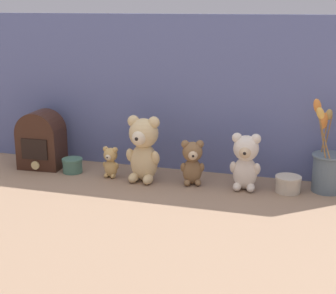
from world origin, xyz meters
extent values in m
plane|color=#8E7056|center=(0.00, 0.00, 0.00)|extent=(4.00, 4.00, 0.00)
cube|color=slate|center=(0.00, 0.17, 0.29)|extent=(1.66, 0.02, 0.58)
ellipsoid|color=#DBBC84|center=(-0.08, 0.00, 0.07)|extent=(0.11, 0.09, 0.14)
sphere|color=#DBBC84|center=(-0.08, 0.00, 0.18)|extent=(0.11, 0.11, 0.11)
sphere|color=beige|center=(-0.09, -0.04, 0.17)|extent=(0.05, 0.05, 0.05)
sphere|color=black|center=(-0.09, -0.06, 0.17)|extent=(0.01, 0.01, 0.01)
sphere|color=#DBBC84|center=(-0.05, 0.00, 0.22)|extent=(0.04, 0.04, 0.04)
sphere|color=#DBBC84|center=(-0.12, 0.00, 0.22)|extent=(0.04, 0.04, 0.04)
ellipsoid|color=#DBBC84|center=(-0.04, -0.01, 0.09)|extent=(0.03, 0.05, 0.06)
ellipsoid|color=#DBBC84|center=(-0.13, -0.01, 0.09)|extent=(0.03, 0.05, 0.06)
ellipsoid|color=#DBBC84|center=(-0.06, -0.03, 0.02)|extent=(0.04, 0.06, 0.03)
ellipsoid|color=#DBBC84|center=(-0.11, -0.03, 0.02)|extent=(0.04, 0.06, 0.03)
ellipsoid|color=beige|center=(0.28, 0.02, 0.06)|extent=(0.09, 0.07, 0.11)
sphere|color=beige|center=(0.28, 0.02, 0.15)|extent=(0.09, 0.09, 0.09)
sphere|color=#D1B289|center=(0.28, -0.02, 0.14)|extent=(0.04, 0.04, 0.04)
sphere|color=black|center=(0.28, -0.04, 0.14)|extent=(0.01, 0.01, 0.01)
sphere|color=beige|center=(0.31, 0.02, 0.18)|extent=(0.04, 0.04, 0.04)
sphere|color=beige|center=(0.25, 0.01, 0.18)|extent=(0.04, 0.04, 0.04)
ellipsoid|color=beige|center=(0.32, 0.01, 0.08)|extent=(0.03, 0.04, 0.05)
ellipsoid|color=beige|center=(0.24, 0.01, 0.08)|extent=(0.03, 0.04, 0.05)
ellipsoid|color=beige|center=(0.30, -0.01, 0.01)|extent=(0.03, 0.05, 0.03)
ellipsoid|color=beige|center=(0.26, -0.01, 0.01)|extent=(0.03, 0.05, 0.03)
ellipsoid|color=olive|center=(0.09, 0.01, 0.05)|extent=(0.08, 0.07, 0.09)
sphere|color=olive|center=(0.09, 0.01, 0.12)|extent=(0.07, 0.07, 0.07)
sphere|color=#D1B289|center=(0.10, -0.01, 0.11)|extent=(0.03, 0.03, 0.03)
sphere|color=black|center=(0.10, -0.03, 0.12)|extent=(0.01, 0.01, 0.01)
sphere|color=olive|center=(0.12, 0.02, 0.15)|extent=(0.03, 0.03, 0.03)
sphere|color=olive|center=(0.07, 0.01, 0.15)|extent=(0.03, 0.03, 0.03)
ellipsoid|color=olive|center=(0.12, 0.02, 0.06)|extent=(0.03, 0.04, 0.04)
ellipsoid|color=olive|center=(0.06, 0.00, 0.06)|extent=(0.03, 0.04, 0.04)
ellipsoid|color=olive|center=(0.12, 0.00, 0.01)|extent=(0.03, 0.04, 0.02)
ellipsoid|color=olive|center=(0.08, -0.01, 0.01)|extent=(0.03, 0.04, 0.02)
ellipsoid|color=tan|center=(-0.21, 0.00, 0.03)|extent=(0.05, 0.04, 0.07)
sphere|color=tan|center=(-0.21, 0.00, 0.09)|extent=(0.05, 0.05, 0.05)
sphere|color=beige|center=(-0.21, -0.02, 0.08)|extent=(0.02, 0.02, 0.02)
sphere|color=black|center=(-0.21, -0.03, 0.08)|extent=(0.01, 0.01, 0.01)
sphere|color=tan|center=(-0.20, 0.00, 0.11)|extent=(0.02, 0.02, 0.02)
sphere|color=tan|center=(-0.23, 0.00, 0.11)|extent=(0.02, 0.02, 0.02)
ellipsoid|color=tan|center=(-0.19, 0.00, 0.05)|extent=(0.01, 0.02, 0.03)
ellipsoid|color=tan|center=(-0.24, 0.00, 0.05)|extent=(0.01, 0.02, 0.03)
ellipsoid|color=tan|center=(-0.20, -0.01, 0.01)|extent=(0.02, 0.03, 0.02)
ellipsoid|color=tan|center=(-0.23, -0.01, 0.01)|extent=(0.02, 0.03, 0.02)
cylinder|color=slate|center=(0.55, 0.07, 0.07)|extent=(0.10, 0.10, 0.13)
torus|color=slate|center=(0.55, 0.07, 0.13)|extent=(0.11, 0.11, 0.01)
cylinder|color=olive|center=(0.53, 0.09, 0.19)|extent=(0.02, 0.02, 0.11)
ellipsoid|color=orange|center=(0.52, 0.10, 0.24)|extent=(0.04, 0.04, 0.06)
cylinder|color=olive|center=(0.54, 0.10, 0.20)|extent=(0.02, 0.01, 0.13)
ellipsoid|color=tan|center=(0.54, 0.11, 0.26)|extent=(0.03, 0.03, 0.04)
cylinder|color=olive|center=(0.53, 0.03, 0.21)|extent=(0.06, 0.04, 0.15)
ellipsoid|color=gold|center=(0.51, 0.00, 0.28)|extent=(0.04, 0.04, 0.05)
cylinder|color=olive|center=(0.52, 0.04, 0.22)|extent=(0.05, 0.04, 0.17)
ellipsoid|color=orange|center=(0.50, 0.02, 0.30)|extent=(0.05, 0.04, 0.05)
cube|color=#381E14|center=(-0.52, 0.04, 0.07)|extent=(0.17, 0.13, 0.14)
cylinder|color=#381E14|center=(-0.52, 0.04, 0.14)|extent=(0.17, 0.13, 0.16)
cube|color=black|center=(-0.51, -0.03, 0.09)|extent=(0.10, 0.01, 0.08)
cylinder|color=#D6BC7A|center=(-0.51, -0.03, 0.03)|extent=(0.03, 0.01, 0.03)
cylinder|color=#47705B|center=(-0.37, 0.01, 0.02)|extent=(0.07, 0.07, 0.04)
cylinder|color=#47705B|center=(-0.37, 0.01, 0.05)|extent=(0.08, 0.08, 0.01)
cylinder|color=beige|center=(0.42, 0.02, 0.02)|extent=(0.08, 0.08, 0.05)
cylinder|color=beige|center=(0.42, 0.02, 0.05)|extent=(0.09, 0.09, 0.01)
camera|label=1|loc=(0.51, -1.67, 0.62)|focal=55.00mm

